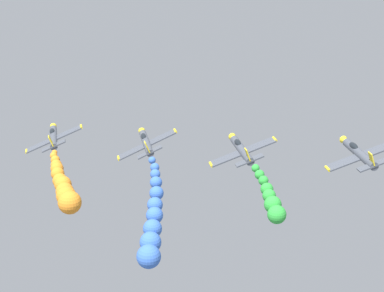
% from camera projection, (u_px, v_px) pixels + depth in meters
% --- Properties ---
extents(airplane_lead, '(8.99, 10.35, 3.95)m').
position_uv_depth(airplane_lead, '(53.00, 137.00, 114.60)').
color(airplane_lead, '#474C56').
extents(smoke_trail_lead, '(3.87, 17.98, 3.44)m').
position_uv_depth(smoke_trail_lead, '(64.00, 188.00, 97.56)').
color(smoke_trail_lead, orange).
extents(airplane_left_inner, '(8.90, 10.35, 4.17)m').
position_uv_depth(airplane_left_inner, '(146.00, 142.00, 108.99)').
color(airplane_left_inner, '#474C56').
extents(smoke_trail_left_inner, '(5.22, 21.89, 5.99)m').
position_uv_depth(smoke_trail_left_inner, '(152.00, 225.00, 89.04)').
color(smoke_trail_left_inner, blue).
extents(airplane_right_inner, '(9.15, 10.35, 3.53)m').
position_uv_depth(airplane_right_inner, '(242.00, 150.00, 99.44)').
color(airplane_right_inner, '#474C56').
extents(smoke_trail_right_inner, '(2.19, 12.32, 3.05)m').
position_uv_depth(smoke_trail_right_inner, '(271.00, 200.00, 86.05)').
color(smoke_trail_right_inner, green).
extents(airplane_left_outer, '(9.20, 10.35, 3.45)m').
position_uv_depth(airplane_left_outer, '(359.00, 153.00, 93.79)').
color(airplane_left_outer, '#474C56').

